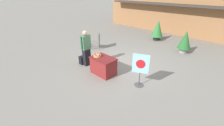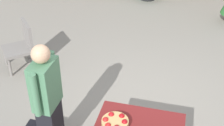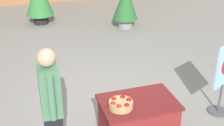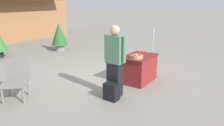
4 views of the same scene
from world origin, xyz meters
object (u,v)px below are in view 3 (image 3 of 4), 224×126
(person_visitor, at_px, (51,108))
(potted_plant_near_left, at_px, (126,3))
(poster_board, at_px, (224,75))
(display_table, at_px, (138,123))
(apple_basket, at_px, (121,104))

(person_visitor, relative_size, potted_plant_near_left, 1.32)
(poster_board, bearing_deg, display_table, -104.95)
(display_table, height_order, poster_board, poster_board)
(display_table, distance_m, person_visitor, 1.35)
(display_table, relative_size, poster_board, 0.83)
(display_table, height_order, potted_plant_near_left, potted_plant_near_left)
(apple_basket, xyz_separation_m, poster_board, (2.01, 0.41, -0.09))
(display_table, height_order, person_visitor, person_visitor)
(display_table, xyz_separation_m, person_visitor, (-1.25, 0.02, 0.52))
(poster_board, bearing_deg, potted_plant_near_left, 154.99)
(person_visitor, bearing_deg, display_table, -0.00)
(apple_basket, relative_size, poster_board, 0.25)
(person_visitor, height_order, poster_board, person_visitor)
(display_table, bearing_deg, poster_board, 11.17)
(display_table, bearing_deg, potted_plant_near_left, 72.31)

